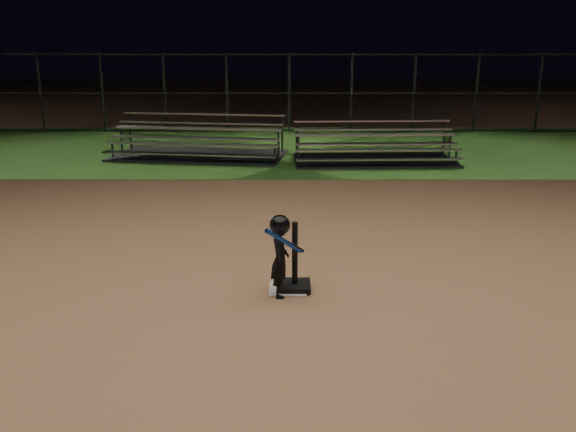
# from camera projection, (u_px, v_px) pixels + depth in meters

# --- Properties ---
(ground) EXTENTS (80.00, 80.00, 0.00)m
(ground) POSITION_uv_depth(u_px,v_px,m) (288.00, 290.00, 7.45)
(ground) COLOR #B07850
(ground) RESTS_ON ground
(grass_strip) EXTENTS (60.00, 8.00, 0.01)m
(grass_strip) POSITION_uv_depth(u_px,v_px,m) (289.00, 148.00, 17.05)
(grass_strip) COLOR #2F5F1E
(grass_strip) RESTS_ON ground
(home_plate) EXTENTS (0.45, 0.45, 0.02)m
(home_plate) POSITION_uv_depth(u_px,v_px,m) (288.00, 289.00, 7.45)
(home_plate) COLOR beige
(home_plate) RESTS_ON ground
(batting_tee) EXTENTS (0.38, 0.38, 0.84)m
(batting_tee) POSITION_uv_depth(u_px,v_px,m) (295.00, 276.00, 7.42)
(batting_tee) COLOR black
(batting_tee) RESTS_ON home_plate
(child_batter) EXTENTS (0.47, 0.51, 1.00)m
(child_batter) POSITION_uv_depth(u_px,v_px,m) (280.00, 253.00, 7.14)
(child_batter) COLOR black
(child_batter) RESTS_ON ground
(bleacher_left) EXTENTS (4.59, 2.71, 1.06)m
(bleacher_left) POSITION_uv_depth(u_px,v_px,m) (198.00, 149.00, 15.67)
(bleacher_left) COLOR #B6B6BB
(bleacher_left) RESTS_ON ground
(bleacher_right) EXTENTS (4.01, 2.08, 0.96)m
(bleacher_right) POSITION_uv_depth(u_px,v_px,m) (374.00, 154.00, 15.07)
(bleacher_right) COLOR silver
(bleacher_right) RESTS_ON ground
(backstop_fence) EXTENTS (20.08, 0.08, 2.50)m
(backstop_fence) POSITION_uv_depth(u_px,v_px,m) (289.00, 93.00, 19.58)
(backstop_fence) COLOR #38383D
(backstop_fence) RESTS_ON ground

